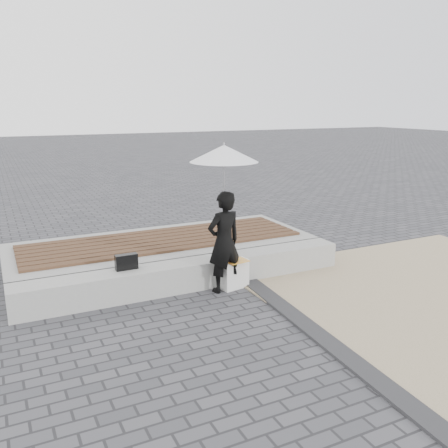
{
  "coord_description": "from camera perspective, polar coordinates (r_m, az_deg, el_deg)",
  "views": [
    {
      "loc": [
        -2.51,
        -4.66,
        2.64
      ],
      "look_at": [
        0.38,
        1.25,
        1.0
      ],
      "focal_mm": 38.67,
      "sensor_mm": 36.0,
      "label": 1
    }
  ],
  "objects": [
    {
      "name": "handbag",
      "position": [
        6.85,
        -11.46,
        -4.41
      ],
      "size": [
        0.31,
        0.11,
        0.22
      ],
      "primitive_type": "cube",
      "rotation": [
        0.0,
        0.0,
        0.01
      ],
      "color": "black",
      "rests_on": "seating_ledge"
    },
    {
      "name": "seating_ledge",
      "position": [
        7.18,
        -4.0,
        -5.92
      ],
      "size": [
        5.0,
        0.45,
        0.4
      ],
      "primitive_type": "cube",
      "color": "#A2A29D",
      "rests_on": "ground"
    },
    {
      "name": "woman",
      "position": [
        6.85,
        0.0,
        -2.15
      ],
      "size": [
        0.59,
        0.43,
        1.47
      ],
      "primitive_type": "imported",
      "rotation": [
        0.0,
        0.0,
        3.3
      ],
      "color": "black",
      "rests_on": "ground"
    },
    {
      "name": "timber_decking",
      "position": [
        8.18,
        -7.21,
        -1.86
      ],
      "size": [
        4.6,
        1.4,
        0.04
      ],
      "primitive_type": null,
      "color": "brown",
      "rests_on": "timber_platform"
    },
    {
      "name": "parasol",
      "position": [
        6.61,
        0.0,
        8.34
      ],
      "size": [
        0.94,
        0.94,
        1.21
      ],
      "rotation": [
        0.0,
        0.0,
        0.15
      ],
      "color": "#A9A9AE",
      "rests_on": "ground"
    },
    {
      "name": "ground",
      "position": [
        5.92,
        2.03,
        -12.51
      ],
      "size": [
        80.0,
        80.0,
        0.0
      ],
      "primitive_type": "plane",
      "color": "#454549",
      "rests_on": "ground"
    },
    {
      "name": "canvas_tote",
      "position": [
        7.11,
        1.29,
        -5.95
      ],
      "size": [
        0.43,
        0.24,
        0.43
      ],
      "primitive_type": "cube",
      "rotation": [
        0.0,
        0.0,
        0.18
      ],
      "color": "silver",
      "rests_on": "ground"
    },
    {
      "name": "magazine",
      "position": [
        7.0,
        1.49,
        -4.38
      ],
      "size": [
        0.35,
        0.28,
        0.01
      ],
      "primitive_type": "cube",
      "rotation": [
        0.0,
        0.0,
        0.14
      ],
      "color": "#D2563B",
      "rests_on": "canvas_tote"
    },
    {
      "name": "timber_platform",
      "position": [
        8.24,
        -7.16,
        -3.33
      ],
      "size": [
        5.0,
        2.0,
        0.4
      ],
      "primitive_type": "cube",
      "color": "gray",
      "rests_on": "ground"
    },
    {
      "name": "edging_band",
      "position": [
        5.9,
        11.0,
        -12.66
      ],
      "size": [
        0.61,
        5.2,
        0.04
      ],
      "primitive_type": "cube",
      "rotation": [
        0.0,
        0.0,
        -0.07
      ],
      "color": "#2C2C2E",
      "rests_on": "ground"
    }
  ]
}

